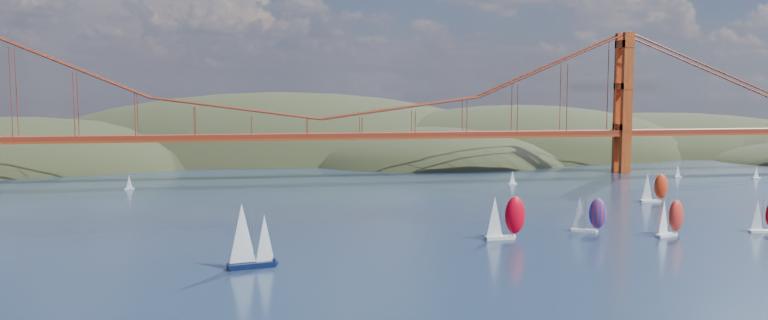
{
  "coord_description": "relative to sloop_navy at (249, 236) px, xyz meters",
  "views": [
    {
      "loc": [
        -26.28,
        -94.99,
        33.77
      ],
      "look_at": [
        7.39,
        90.0,
        15.39
      ],
      "focal_mm": 35.0,
      "sensor_mm": 36.0,
      "label": 1
    }
  ],
  "objects": [
    {
      "name": "sloop_navy",
      "position": [
        0.0,
        0.0,
        0.0
      ],
      "size": [
        9.25,
        5.96,
        13.78
      ],
      "rotation": [
        0.0,
        0.0,
        0.22
      ],
      "color": "black",
      "rests_on": "ground"
    },
    {
      "name": "racer_3",
      "position": [
        117.21,
        60.41,
        -1.61
      ],
      "size": [
        8.3,
        3.48,
        9.46
      ],
      "rotation": [
        0.0,
        0.0,
        -0.07
      ],
      "color": "white",
      "rests_on": "ground"
    },
    {
      "name": "distant_boat_4",
      "position": [
        158.33,
        114.27,
        -3.68
      ],
      "size": [
        3.0,
        2.0,
        4.7
      ],
      "color": "silver",
      "rests_on": "ground"
    },
    {
      "name": "racer_0",
      "position": [
        55.91,
        17.01,
        -0.99
      ],
      "size": [
        9.47,
        4.03,
        10.78
      ],
      "rotation": [
        0.0,
        0.0,
        0.08
      ],
      "color": "silver",
      "rests_on": "ground"
    },
    {
      "name": "headlands",
      "position": [
        71.46,
        233.76,
        -18.54
      ],
      "size": [
        725.0,
        225.0,
        96.0
      ],
      "color": "black",
      "rests_on": "ground"
    },
    {
      "name": "racer_2",
      "position": [
        118.17,
        13.48,
        -2.03
      ],
      "size": [
        7.59,
        3.46,
        8.59
      ],
      "rotation": [
        0.0,
        0.0,
        -0.11
      ],
      "color": "white",
      "rests_on": "ground"
    },
    {
      "name": "racer_rwb",
      "position": [
        77.88,
        21.34,
        -1.78
      ],
      "size": [
        8.15,
        5.51,
        9.11
      ],
      "rotation": [
        0.0,
        0.0,
        -0.39
      ],
      "color": "white",
      "rests_on": "ground"
    },
    {
      "name": "distant_boat_3",
      "position": [
        -38.75,
        116.47,
        -3.68
      ],
      "size": [
        3.0,
        2.0,
        4.7
      ],
      "color": "silver",
      "rests_on": "ground"
    },
    {
      "name": "racer_1",
      "position": [
        94.0,
        13.57,
        -1.69
      ],
      "size": [
        8.32,
        5.43,
        9.3
      ],
      "rotation": [
        0.0,
        0.0,
        0.36
      ],
      "color": "silver",
      "rests_on": "ground"
    },
    {
      "name": "distant_boat_8",
      "position": [
        90.42,
        106.28,
        -3.68
      ],
      "size": [
        3.0,
        2.0,
        4.7
      ],
      "color": "silver",
      "rests_on": "ground"
    },
    {
      "name": "distant_boat_5",
      "position": [
        184.84,
        105.73,
        -3.68
      ],
      "size": [
        3.0,
        2.0,
        4.7
      ],
      "color": "silver",
      "rests_on": "ground"
    },
    {
      "name": "bridge",
      "position": [
        24.76,
        135.47,
        26.15
      ],
      "size": [
        552.0,
        12.0,
        55.0
      ],
      "color": "maroon",
      "rests_on": "ground"
    }
  ]
}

